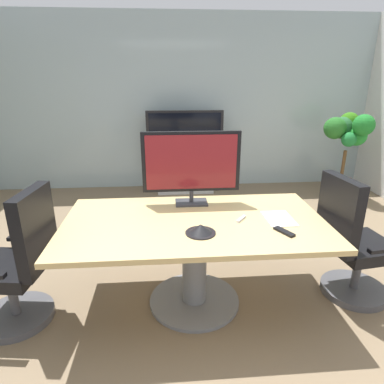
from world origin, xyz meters
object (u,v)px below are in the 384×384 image
tv_monitor (191,164)px  wall_display_unit (185,165)px  conference_table (194,243)px  potted_plant (347,139)px  office_chair_right (351,248)px  remote_control (284,232)px  conference_phone (201,229)px  office_chair_left (20,270)px

tv_monitor → wall_display_unit: size_ratio=0.64×
conference_table → potted_plant: bearing=43.9°
office_chair_right → remote_control: bearing=102.5°
remote_control → wall_display_unit: bearing=71.5°
potted_plant → conference_phone: size_ratio=5.91×
office_chair_left → tv_monitor: tv_monitor is taller
office_chair_left → conference_phone: size_ratio=4.95×
conference_table → tv_monitor: size_ratio=2.44×
office_chair_left → wall_display_unit: wall_display_unit is taller
conference_table → wall_display_unit: wall_display_unit is taller
potted_plant → wall_display_unit: bearing=169.8°
conference_table → tv_monitor: bearing=89.3°
office_chair_right → wall_display_unit: bearing=15.6°
office_chair_left → conference_phone: 1.40m
office_chair_right → tv_monitor: size_ratio=1.30×
tv_monitor → potted_plant: 3.24m
office_chair_right → remote_control: office_chair_right is taller
office_chair_right → tv_monitor: 1.53m
office_chair_right → conference_table: bearing=82.2°
office_chair_left → office_chair_right: (2.66, 0.11, 0.00)m
office_chair_right → conference_phone: 1.36m
tv_monitor → wall_display_unit: 2.57m
office_chair_left → tv_monitor: (1.33, 0.49, 0.66)m
wall_display_unit → office_chair_right: bearing=-66.7°
office_chair_right → conference_phone: office_chair_right is taller
office_chair_right → tv_monitor: bearing=66.2°
conference_table → remote_control: bearing=-22.5°
conference_table → remote_control: 0.71m
tv_monitor → wall_display_unit: (0.09, 2.48, -0.68)m
conference_phone → wall_display_unit: bearing=88.6°
office_chair_right → remote_control: (-0.70, -0.26, 0.31)m
wall_display_unit → office_chair_left: bearing=-115.6°
office_chair_left → potted_plant: (3.84, 2.53, 0.45)m
office_chair_left → office_chair_right: size_ratio=1.00×
conference_table → office_chair_right: bearing=-0.1°
wall_display_unit → potted_plant: bearing=-10.2°
office_chair_left → potted_plant: size_ratio=0.84×
office_chair_right → potted_plant: size_ratio=0.84×
conference_table → office_chair_left: (-1.33, -0.12, -0.11)m
conference_table → wall_display_unit: size_ratio=1.56×
office_chair_left → conference_phone: office_chair_left is taller
office_chair_left → office_chair_right: bearing=99.6°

